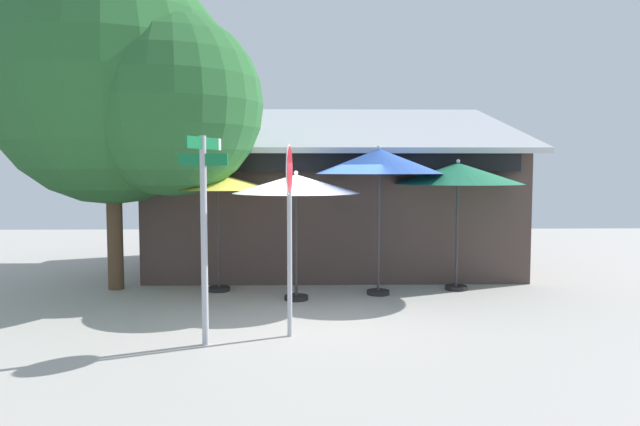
% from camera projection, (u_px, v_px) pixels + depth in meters
% --- Properties ---
extents(ground_plane, '(28.00, 28.00, 0.10)m').
position_uv_depth(ground_plane, '(312.00, 316.00, 9.68)').
color(ground_plane, '#ADA8A0').
extents(cafe_building, '(8.68, 5.49, 4.17)m').
position_uv_depth(cafe_building, '(332.00, 204.00, 14.38)').
color(cafe_building, '#473833').
rests_on(cafe_building, ground).
extents(street_sign_post, '(0.72, 0.78, 2.86)m').
position_uv_depth(street_sign_post, '(204.00, 219.00, 7.80)').
color(street_sign_post, '#A8AAB2').
rests_on(street_sign_post, ground).
extents(stop_sign, '(0.08, 0.72, 2.76)m').
position_uv_depth(stop_sign, '(289.00, 205.00, 8.20)').
color(stop_sign, '#A8AAB2').
rests_on(stop_sign, ground).
extents(patio_umbrella_mustard_left, '(2.18, 2.18, 2.41)m').
position_uv_depth(patio_umbrella_mustard_left, '(218.00, 183.00, 11.31)').
color(patio_umbrella_mustard_left, black).
rests_on(patio_umbrella_mustard_left, ground).
extents(patio_umbrella_ivory_center, '(2.34, 2.34, 2.39)m').
position_uv_depth(patio_umbrella_ivory_center, '(296.00, 185.00, 10.53)').
color(patio_umbrella_ivory_center, black).
rests_on(patio_umbrella_ivory_center, ground).
extents(patio_umbrella_royal_blue_right, '(2.43, 2.43, 2.87)m').
position_uv_depth(patio_umbrella_royal_blue_right, '(379.00, 162.00, 10.96)').
color(patio_umbrella_royal_blue_right, black).
rests_on(patio_umbrella_royal_blue_right, ground).
extents(patio_umbrella_forest_green_far_right, '(2.55, 2.55, 2.62)m').
position_uv_depth(patio_umbrella_forest_green_far_right, '(458.00, 174.00, 11.42)').
color(patio_umbrella_forest_green_far_right, black).
rests_on(patio_umbrella_forest_green_far_right, ground).
extents(shade_tree, '(5.44, 4.79, 6.50)m').
position_uv_depth(shade_tree, '(127.00, 89.00, 11.22)').
color(shade_tree, brown).
rests_on(shade_tree, ground).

